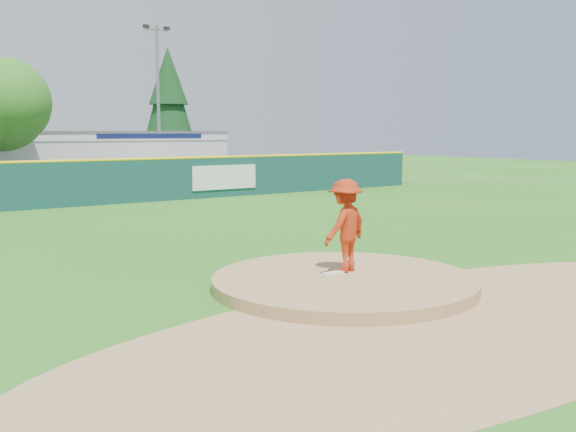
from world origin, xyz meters
TOP-DOWN VIEW (x-y plane):
  - ground at (0.00, 0.00)m, footprint 120.00×120.00m
  - pitchers_mound at (0.00, 0.00)m, footprint 5.50×5.50m
  - pitching_rubber at (0.00, 0.30)m, footprint 0.60×0.15m
  - infield_dirt_arc at (0.00, -3.00)m, footprint 15.40×15.40m
  - parking_lot at (0.00, 27.00)m, footprint 44.00×16.00m
  - pitcher at (0.33, 0.36)m, footprint 1.44×1.06m
  - van at (6.21, 25.88)m, footprint 6.10×4.66m
  - pool_building_grp at (6.00, 31.99)m, footprint 15.20×8.20m
  - fence_banners at (-0.58, 17.92)m, footprint 19.72×0.04m
  - outfield_fence at (0.00, 18.00)m, footprint 40.00×0.14m
  - conifer_tree at (13.00, 36.00)m, footprint 4.40×4.40m
  - light_pole_right at (9.00, 29.00)m, footprint 1.75×0.25m

SIDE VIEW (x-z plane):
  - ground at x=0.00m, z-range 0.00..0.00m
  - pitchers_mound at x=0.00m, z-range -0.25..0.25m
  - infield_dirt_arc at x=0.00m, z-range 0.00..0.01m
  - parking_lot at x=0.00m, z-range 0.00..0.02m
  - pitching_rubber at x=0.00m, z-range 0.25..0.29m
  - van at x=6.21m, z-range 0.02..1.56m
  - fence_banners at x=-0.58m, z-range 0.40..1.60m
  - outfield_fence at x=0.00m, z-range 0.05..2.12m
  - pitcher at x=0.33m, z-range 0.25..2.24m
  - pool_building_grp at x=6.00m, z-range 0.01..3.32m
  - conifer_tree at x=13.00m, z-range 0.79..10.29m
  - light_pole_right at x=9.00m, z-range 0.54..10.54m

